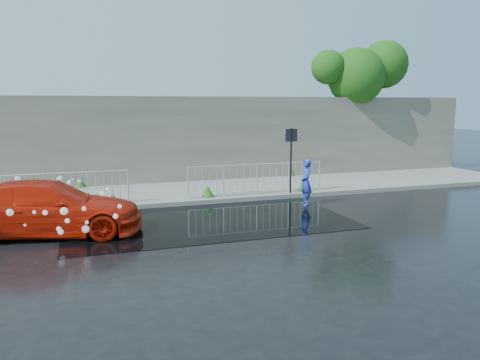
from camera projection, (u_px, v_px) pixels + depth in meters
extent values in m
plane|color=black|center=(198.00, 229.00, 12.70)|extent=(90.00, 90.00, 0.00)
cube|color=slate|center=(166.00, 193.00, 17.35)|extent=(30.00, 4.00, 0.15)
cube|color=slate|center=(176.00, 204.00, 15.49)|extent=(30.00, 0.25, 0.16)
cube|color=#5D5B4F|center=(155.00, 140.00, 19.11)|extent=(30.00, 0.60, 3.50)
cube|color=black|center=(206.00, 219.00, 13.79)|extent=(8.00, 5.00, 0.01)
cylinder|color=black|center=(291.00, 163.00, 16.73)|extent=(0.06, 0.06, 2.50)
cube|color=black|center=(291.00, 135.00, 16.56)|extent=(0.45, 0.04, 0.45)
cylinder|color=#332114|center=(354.00, 121.00, 23.13)|extent=(0.36, 0.36, 5.00)
sphere|color=#154510|center=(356.00, 77.00, 21.89)|extent=(2.69, 2.69, 2.69)
sphere|color=#154510|center=(384.00, 64.00, 22.27)|extent=(2.26, 2.26, 2.26)
sphere|color=#154510|center=(328.00, 67.00, 21.35)|extent=(1.56, 1.56, 1.56)
cylinder|color=silver|center=(128.00, 186.00, 15.23)|extent=(0.05, 0.05, 1.10)
cylinder|color=silver|center=(44.00, 174.00, 14.36)|extent=(5.00, 0.04, 0.04)
cylinder|color=silver|center=(46.00, 204.00, 14.51)|extent=(5.00, 0.04, 0.04)
cylinder|color=silver|center=(188.00, 183.00, 15.87)|extent=(0.05, 0.05, 1.10)
cylinder|color=silver|center=(319.00, 176.00, 17.46)|extent=(0.05, 0.05, 1.10)
cylinder|color=silver|center=(257.00, 165.00, 16.58)|extent=(5.00, 0.04, 0.04)
cylinder|color=silver|center=(257.00, 191.00, 16.74)|extent=(5.00, 0.04, 0.04)
cone|color=#164713|center=(113.00, 198.00, 15.18)|extent=(0.36, 0.36, 0.34)
cone|color=#164713|center=(208.00, 191.00, 16.20)|extent=(0.44, 0.44, 0.40)
cone|color=#164713|center=(302.00, 187.00, 17.35)|extent=(0.38, 0.38, 0.31)
cone|color=#164713|center=(80.00, 183.00, 18.13)|extent=(0.42, 0.42, 0.35)
cone|color=#164713|center=(291.00, 172.00, 21.00)|extent=(0.34, 0.34, 0.30)
sphere|color=white|center=(30.00, 192.00, 13.80)|extent=(0.11, 0.11, 0.11)
sphere|color=white|center=(73.00, 179.00, 15.17)|extent=(0.06, 0.06, 0.06)
sphere|color=white|center=(50.00, 201.00, 13.51)|extent=(0.08, 0.08, 0.08)
sphere|color=white|center=(18.00, 178.00, 14.55)|extent=(0.16, 0.16, 0.16)
sphere|color=white|center=(20.00, 182.00, 14.48)|extent=(0.14, 0.14, 0.14)
sphere|color=white|center=(49.00, 191.00, 13.93)|extent=(0.12, 0.12, 0.12)
sphere|color=white|center=(40.00, 183.00, 14.34)|extent=(0.12, 0.12, 0.12)
sphere|color=white|center=(28.00, 188.00, 14.09)|extent=(0.09, 0.09, 0.09)
sphere|color=white|center=(22.00, 211.00, 13.11)|extent=(0.11, 0.11, 0.11)
sphere|color=white|center=(54.00, 207.00, 13.41)|extent=(0.11, 0.11, 0.11)
sphere|color=white|center=(16.00, 188.00, 14.15)|extent=(0.10, 0.10, 0.10)
sphere|color=white|center=(96.00, 192.00, 14.14)|extent=(0.08, 0.08, 0.08)
sphere|color=white|center=(58.00, 179.00, 15.15)|extent=(0.08, 0.08, 0.08)
sphere|color=white|center=(16.00, 197.00, 13.52)|extent=(0.09, 0.09, 0.09)
sphere|color=white|center=(1.00, 200.00, 13.45)|extent=(0.14, 0.14, 0.14)
sphere|color=white|center=(46.00, 194.00, 13.92)|extent=(0.09, 0.09, 0.09)
sphere|color=white|center=(13.00, 184.00, 14.37)|extent=(0.14, 0.14, 0.14)
sphere|color=white|center=(43.00, 189.00, 14.34)|extent=(0.12, 0.12, 0.12)
sphere|color=white|center=(14.00, 191.00, 13.62)|extent=(0.08, 0.08, 0.08)
sphere|color=white|center=(102.00, 193.00, 14.16)|extent=(0.14, 0.14, 0.14)
sphere|color=white|center=(108.00, 189.00, 14.38)|extent=(0.11, 0.11, 0.11)
sphere|color=white|center=(34.00, 186.00, 14.17)|extent=(0.07, 0.07, 0.07)
sphere|color=white|center=(10.00, 218.00, 12.70)|extent=(0.06, 0.06, 0.06)
sphere|color=white|center=(61.00, 178.00, 15.10)|extent=(0.12, 0.12, 0.12)
sphere|color=white|center=(69.00, 182.00, 14.66)|extent=(0.14, 0.14, 0.14)
sphere|color=white|center=(41.00, 199.00, 13.56)|extent=(0.17, 0.17, 0.17)
sphere|color=white|center=(89.00, 191.00, 14.30)|extent=(0.06, 0.06, 0.06)
sphere|color=white|center=(57.00, 212.00, 13.25)|extent=(0.07, 0.07, 0.07)
sphere|color=white|center=(79.00, 181.00, 14.94)|extent=(0.11, 0.11, 0.11)
sphere|color=white|center=(75.00, 217.00, 13.16)|extent=(0.18, 0.18, 0.18)
sphere|color=white|center=(34.00, 212.00, 10.15)|extent=(0.08, 0.08, 0.08)
sphere|color=white|center=(87.00, 222.00, 10.86)|extent=(0.09, 0.09, 0.09)
sphere|color=white|center=(84.00, 209.00, 10.39)|extent=(0.10, 0.10, 0.10)
sphere|color=white|center=(67.00, 221.00, 10.87)|extent=(0.12, 0.12, 0.12)
sphere|color=white|center=(64.00, 211.00, 10.71)|extent=(0.18, 0.18, 0.18)
sphere|color=white|center=(10.00, 212.00, 9.68)|extent=(0.15, 0.15, 0.15)
sphere|color=white|center=(25.00, 225.00, 10.69)|extent=(0.06, 0.06, 0.06)
sphere|color=white|center=(45.00, 213.00, 10.53)|extent=(0.12, 0.12, 0.12)
sphere|color=white|center=(61.00, 232.00, 11.11)|extent=(0.14, 0.14, 0.14)
sphere|color=white|center=(120.00, 206.00, 11.10)|extent=(0.10, 0.10, 0.10)
sphere|color=white|center=(59.00, 229.00, 11.08)|extent=(0.12, 0.12, 0.12)
sphere|color=white|center=(116.00, 216.00, 10.77)|extent=(0.12, 0.12, 0.12)
sphere|color=white|center=(86.00, 229.00, 11.09)|extent=(0.18, 0.18, 0.18)
imported|color=red|center=(47.00, 208.00, 12.03)|extent=(5.10, 2.87, 1.40)
imported|color=#273DC3|center=(306.00, 182.00, 15.58)|extent=(0.46, 0.62, 1.54)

